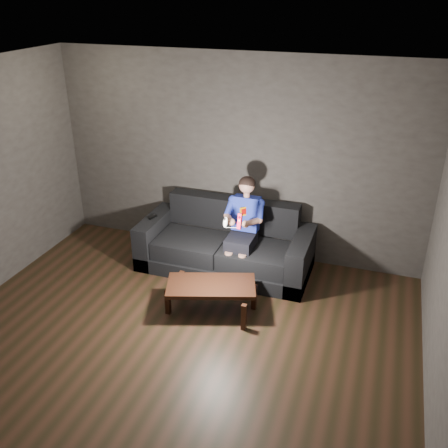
% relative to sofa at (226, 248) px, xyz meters
% --- Properties ---
extents(floor, '(5.00, 5.00, 0.00)m').
position_rel_sofa_xyz_m(floor, '(-0.03, -1.98, -0.28)').
color(floor, black).
rests_on(floor, ground).
extents(back_wall, '(5.00, 0.04, 2.70)m').
position_rel_sofa_xyz_m(back_wall, '(-0.03, 0.52, 1.07)').
color(back_wall, '#37312F').
rests_on(back_wall, ground).
extents(ceiling, '(5.00, 5.00, 0.02)m').
position_rel_sofa_xyz_m(ceiling, '(-0.03, -1.98, 2.42)').
color(ceiling, silver).
rests_on(ceiling, back_wall).
extents(sofa, '(2.22, 0.96, 0.86)m').
position_rel_sofa_xyz_m(sofa, '(0.00, 0.00, 0.00)').
color(sofa, black).
rests_on(sofa, floor).
extents(child, '(0.49, 0.61, 1.21)m').
position_rel_sofa_xyz_m(child, '(0.25, -0.05, 0.47)').
color(child, black).
rests_on(child, sofa).
extents(wii_remote_red, '(0.05, 0.07, 0.19)m').
position_rel_sofa_xyz_m(wii_remote_red, '(0.35, -0.52, 0.69)').
color(wii_remote_red, red).
rests_on(wii_remote_red, child).
extents(nunchuk_white, '(0.06, 0.09, 0.14)m').
position_rel_sofa_xyz_m(nunchuk_white, '(0.17, -0.52, 0.64)').
color(nunchuk_white, white).
rests_on(nunchuk_white, child).
extents(wii_remote_black, '(0.07, 0.14, 0.03)m').
position_rel_sofa_xyz_m(wii_remote_black, '(-1.00, -0.08, 0.34)').
color(wii_remote_black, black).
rests_on(wii_remote_black, sofa).
extents(coffee_table, '(1.10, 0.78, 0.36)m').
position_rel_sofa_xyz_m(coffee_table, '(0.16, -0.99, 0.03)').
color(coffee_table, black).
rests_on(coffee_table, floor).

